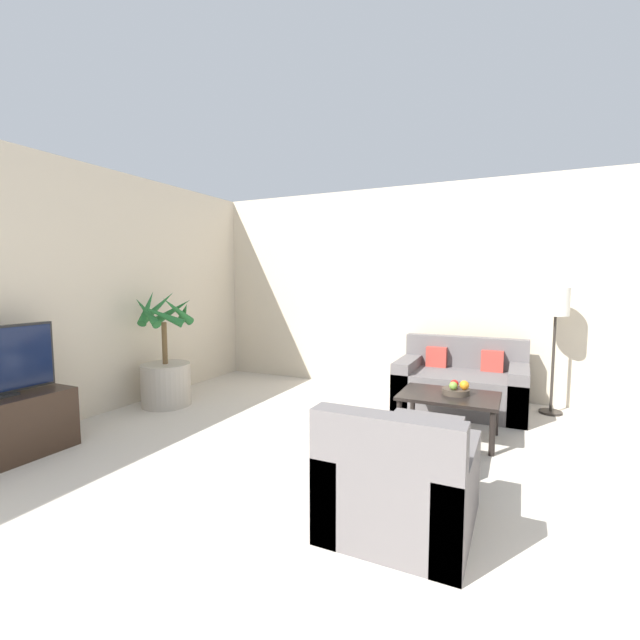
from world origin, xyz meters
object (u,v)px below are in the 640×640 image
at_px(fruit_bowl, 456,391).
at_px(ottoman, 423,445).
at_px(armchair, 400,485).
at_px(coffee_table, 449,400).
at_px(apple_red, 454,384).
at_px(sofa_loveseat, 461,385).
at_px(apple_green, 453,386).
at_px(orange_fruit, 464,385).
at_px(floor_lamp, 556,311).
at_px(potted_palm, 166,371).

xyz_separation_m(fruit_bowl, ottoman, (-0.13, -0.82, -0.25)).
bearing_deg(armchair, coffee_table, 88.82).
bearing_deg(apple_red, ottoman, -97.31).
distance_m(sofa_loveseat, fruit_bowl, 0.98).
xyz_separation_m(sofa_loveseat, fruit_bowl, (0.07, -0.96, 0.17)).
bearing_deg(apple_red, coffee_table, -117.12).
relative_size(apple_green, armchair, 0.09).
xyz_separation_m(apple_red, armchair, (-0.07, -1.69, -0.25)).
bearing_deg(orange_fruit, apple_green, -151.73).
bearing_deg(fruit_bowl, floor_lamp, 54.43).
distance_m(floor_lamp, fruit_bowl, 1.64).
distance_m(sofa_loveseat, armchair, 2.62).
bearing_deg(fruit_bowl, armchair, -93.04).
height_order(coffee_table, orange_fruit, orange_fruit).
distance_m(floor_lamp, coffee_table, 1.74).
xyz_separation_m(coffee_table, ottoman, (-0.07, -0.78, -0.17)).
distance_m(apple_green, orange_fruit, 0.10).
height_order(floor_lamp, coffee_table, floor_lamp).
relative_size(floor_lamp, fruit_bowl, 5.53).
height_order(coffee_table, apple_red, apple_red).
xyz_separation_m(apple_green, orange_fruit, (0.09, 0.05, 0.01)).
bearing_deg(apple_red, orange_fruit, -23.21).
xyz_separation_m(floor_lamp, ottoman, (-0.99, -2.03, -0.95)).
height_order(fruit_bowl, armchair, armchair).
height_order(apple_green, ottoman, apple_green).
bearing_deg(fruit_bowl, apple_green, -105.68).
bearing_deg(potted_palm, fruit_bowl, 6.85).
height_order(potted_palm, orange_fruit, potted_palm).
bearing_deg(apple_red, sofa_loveseat, 93.24).
height_order(sofa_loveseat, coffee_table, sofa_loveseat).
bearing_deg(apple_red, armchair, -92.36).
height_order(sofa_loveseat, apple_red, sofa_loveseat).
bearing_deg(coffee_table, apple_green, -25.55).
xyz_separation_m(fruit_bowl, apple_green, (-0.02, -0.06, 0.06)).
xyz_separation_m(floor_lamp, apple_red, (-0.88, -1.18, -0.64)).
distance_m(sofa_loveseat, orange_fruit, 1.01).
bearing_deg(orange_fruit, apple_red, 156.79).
distance_m(potted_palm, armchair, 3.40).
distance_m(fruit_bowl, orange_fruit, 0.10).
relative_size(apple_red, ottoman, 0.13).
relative_size(sofa_loveseat, ottoman, 2.50).
xyz_separation_m(apple_red, ottoman, (-0.11, -0.85, -0.31)).
xyz_separation_m(coffee_table, fruit_bowl, (0.05, 0.04, 0.08)).
distance_m(apple_red, orange_fruit, 0.10).
height_order(sofa_loveseat, fruit_bowl, sofa_loveseat).
xyz_separation_m(sofa_loveseat, orange_fruit, (0.15, -0.97, 0.24)).
bearing_deg(potted_palm, ottoman, -7.93).
height_order(apple_red, apple_green, same).
xyz_separation_m(potted_palm, sofa_loveseat, (3.17, 1.35, -0.14)).
bearing_deg(sofa_loveseat, apple_green, -86.93).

